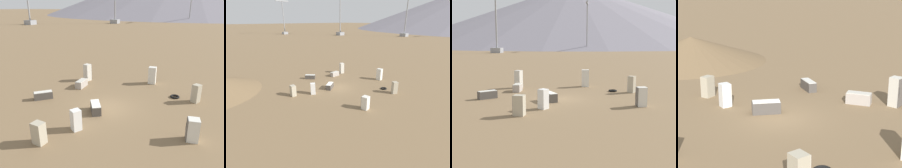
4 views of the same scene
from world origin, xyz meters
TOP-DOWN VIEW (x-y plane):
  - ground_plane at (0.00, 0.00)m, footprint 1000.00×1000.00m
  - dirt_mound at (-14.99, 10.67)m, footprint 14.81×14.81m
  - discarded_fridge_0 at (-1.05, 0.48)m, footprint 1.82×1.55m
  - discarded_fridge_2 at (-6.29, 1.72)m, footprint 0.67×0.83m
  - discarded_fridge_4 at (-0.62, 6.18)m, footprint 1.60×1.62m
  - discarded_fridge_5 at (5.80, 5.08)m, footprint 0.87×0.85m
  - discarded_fridge_7 at (-3.99, 0.47)m, footprint 0.85×0.86m
  - discarded_fridge_8 at (3.56, 4.58)m, footprint 1.63×0.80m

SIDE VIEW (x-z plane):
  - ground_plane at x=0.00m, z-range 0.00..0.00m
  - discarded_fridge_4 at x=-0.62m, z-range 0.00..0.72m
  - discarded_fridge_8 at x=3.56m, z-range 0.00..0.75m
  - discarded_fridge_0 at x=-1.05m, z-range 0.00..0.76m
  - discarded_fridge_2 at x=-6.29m, z-range 0.00..1.45m
  - discarded_fridge_7 at x=-3.99m, z-range 0.00..1.52m
  - discarded_fridge_5 at x=5.80m, z-range 0.00..1.91m
  - dirt_mound at x=-14.99m, z-range 0.00..2.45m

